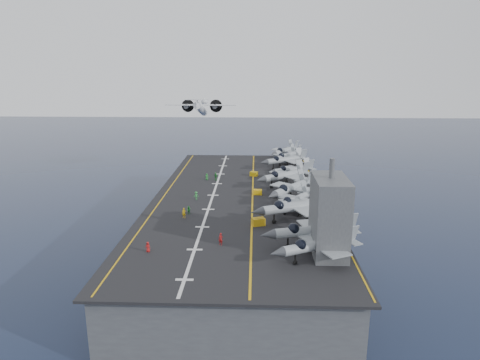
{
  "coord_description": "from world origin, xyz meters",
  "views": [
    {
      "loc": [
        3.52,
        -92.64,
        38.46
      ],
      "look_at": [
        0.0,
        4.0,
        13.0
      ],
      "focal_mm": 32.0,
      "sensor_mm": 36.0,
      "label": 1
    }
  ],
  "objects_px": {
    "island_superstructure": "(330,206)",
    "transport_plane": "(201,109)",
    "tow_cart_a": "(258,222)",
    "fighter_jet_0": "(319,244)"
  },
  "relations": [
    {
      "from": "island_superstructure",
      "to": "fighter_jet_0",
      "type": "relative_size",
      "value": 0.87
    },
    {
      "from": "island_superstructure",
      "to": "transport_plane",
      "type": "distance_m",
      "value": 92.43
    },
    {
      "from": "transport_plane",
      "to": "island_superstructure",
      "type": "bearing_deg",
      "value": -70.59
    },
    {
      "from": "fighter_jet_0",
      "to": "island_superstructure",
      "type": "bearing_deg",
      "value": 57.25
    },
    {
      "from": "island_superstructure",
      "to": "transport_plane",
      "type": "height_order",
      "value": "transport_plane"
    },
    {
      "from": "island_superstructure",
      "to": "tow_cart_a",
      "type": "distance_m",
      "value": 17.05
    },
    {
      "from": "fighter_jet_0",
      "to": "transport_plane",
      "type": "relative_size",
      "value": 0.69
    },
    {
      "from": "island_superstructure",
      "to": "fighter_jet_0",
      "type": "xyz_separation_m",
      "value": [
        -1.84,
        -2.86,
        -4.98
      ]
    },
    {
      "from": "island_superstructure",
      "to": "transport_plane",
      "type": "xyz_separation_m",
      "value": [
        -30.64,
        86.95,
        6.58
      ]
    },
    {
      "from": "tow_cart_a",
      "to": "transport_plane",
      "type": "bearing_deg",
      "value": 104.7
    }
  ]
}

